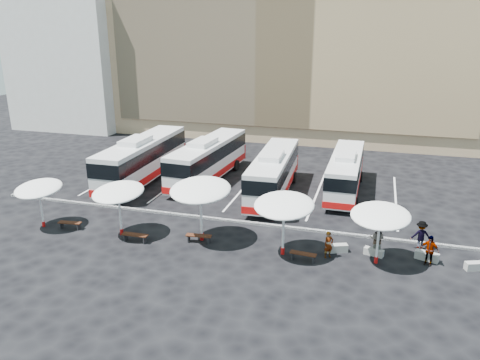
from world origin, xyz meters
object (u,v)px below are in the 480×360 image
(conc_bench_1, at_px, (374,252))
(passenger_0, at_px, (329,245))
(sunshade_4, at_px, (380,216))
(wood_bench_2, at_px, (199,237))
(bus_3, at_px, (345,171))
(conc_bench_3, at_px, (476,266))
(passenger_1, at_px, (377,239))
(sunshade_2, at_px, (200,190))
(wood_bench_1, at_px, (135,236))
(sunshade_1, at_px, (118,192))
(passenger_3, at_px, (421,235))
(bus_0, at_px, (143,158))
(bus_2, at_px, (274,172))
(sunshade_0, at_px, (39,189))
(conc_bench_0, at_px, (337,248))
(bus_1, at_px, (208,158))
(wood_bench_3, at_px, (303,255))
(passenger_2, at_px, (429,250))
(wood_bench_0, at_px, (70,224))
(conc_bench_2, at_px, (427,256))
(sunshade_3, at_px, (284,205))

(conc_bench_1, xyz_separation_m, passenger_0, (-2.53, -1.00, 0.59))
(sunshade_4, xyz_separation_m, wood_bench_2, (-10.55, -0.34, -2.50))
(bus_3, height_order, conc_bench_3, bus_3)
(sunshade_4, bearing_deg, bus_3, 102.87)
(conc_bench_1, relative_size, passenger_1, 0.60)
(sunshade_2, height_order, wood_bench_1, sunshade_2)
(sunshade_1, height_order, passenger_3, sunshade_1)
(conc_bench_1, bearing_deg, wood_bench_1, -170.88)
(bus_0, distance_m, sunshade_2, 13.19)
(sunshade_1, distance_m, passenger_0, 13.21)
(bus_2, distance_m, sunshade_0, 16.93)
(sunshade_2, xyz_separation_m, sunshade_4, (10.50, -0.04, -0.43))
(sunshade_4, bearing_deg, passenger_0, -178.21)
(bus_3, height_order, wood_bench_1, bus_3)
(bus_0, relative_size, conc_bench_0, 10.09)
(bus_1, distance_m, passenger_1, 17.59)
(wood_bench_3, bearing_deg, wood_bench_2, 175.33)
(bus_0, bearing_deg, passenger_2, -22.94)
(sunshade_4, bearing_deg, sunshade_0, -177.30)
(conc_bench_1, distance_m, passenger_2, 3.02)
(wood_bench_0, xyz_separation_m, conc_bench_3, (24.71, 1.57, -0.13))
(sunshade_0, relative_size, conc_bench_2, 2.45)
(bus_2, bearing_deg, wood_bench_2, -107.18)
(sunshade_2, xyz_separation_m, conc_bench_3, (15.78, 0.70, -3.08))
(conc_bench_0, bearing_deg, wood_bench_1, -169.99)
(conc_bench_2, xyz_separation_m, passenger_2, (0.01, -0.57, 0.64))
(conc_bench_0, distance_m, conc_bench_3, 7.54)
(wood_bench_1, bearing_deg, sunshade_4, 5.45)
(bus_3, height_order, sunshade_3, sunshade_3)
(sunshade_3, bearing_deg, sunshade_1, -178.67)
(bus_1, bearing_deg, passenger_2, -28.43)
(passenger_0, bearing_deg, wood_bench_1, 147.13)
(sunshade_3, height_order, passenger_2, sunshade_3)
(sunshade_2, height_order, passenger_1, sunshade_2)
(bus_0, height_order, bus_1, bus_0)
(wood_bench_1, distance_m, wood_bench_3, 10.37)
(sunshade_4, bearing_deg, sunshade_2, 179.77)
(sunshade_4, xyz_separation_m, wood_bench_3, (-3.99, -0.87, -2.52))
(passenger_2, bearing_deg, bus_0, 177.21)
(sunshade_1, height_order, conc_bench_1, sunshade_1)
(bus_1, height_order, sunshade_4, bus_1)
(sunshade_4, xyz_separation_m, conc_bench_3, (5.29, 0.75, -2.65))
(bus_2, xyz_separation_m, sunshade_3, (2.75, -9.81, 1.20))
(bus_3, relative_size, sunshade_4, 2.87)
(sunshade_2, height_order, sunshade_3, sunshade_2)
(wood_bench_2, distance_m, wood_bench_3, 6.57)
(passenger_0, bearing_deg, passenger_1, -13.95)
(wood_bench_0, distance_m, conc_bench_1, 19.36)
(sunshade_0, relative_size, wood_bench_0, 2.01)
(bus_1, relative_size, sunshade_1, 3.19)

